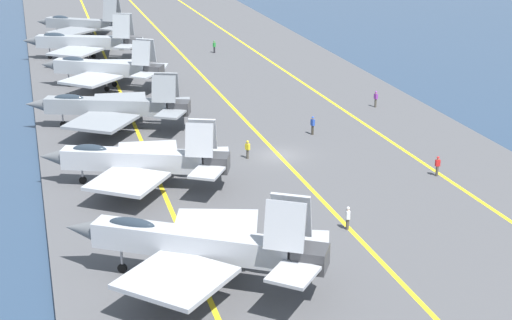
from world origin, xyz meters
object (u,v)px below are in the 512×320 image
(parked_jet_fifth, at_px, (111,107))
(crew_red_vest, at_px, (438,165))
(parked_jet_eighth, at_px, (83,24))
(parked_jet_fourth, at_px, (138,160))
(parked_jet_sixth, at_px, (104,68))
(crew_blue_vest, at_px, (313,125))
(parked_jet_third, at_px, (198,244))
(crew_purple_vest, at_px, (376,98))
(crew_yellow_vest, at_px, (248,149))
(parked_jet_seventh, at_px, (84,42))
(crew_green_vest, at_px, (214,46))
(crew_white_vest, at_px, (348,217))

(parked_jet_fifth, height_order, crew_red_vest, parked_jet_fifth)
(parked_jet_eighth, xyz_separation_m, crew_red_vest, (-67.76, -23.16, -1.31))
(parked_jet_fourth, xyz_separation_m, crew_red_vest, (-4.78, -24.14, -1.25))
(parked_jet_sixth, bearing_deg, parked_jet_fifth, 176.44)
(parked_jet_fifth, distance_m, crew_blue_vest, 19.81)
(crew_blue_vest, bearing_deg, parked_jet_third, 146.53)
(crew_purple_vest, bearing_deg, parked_jet_third, 140.64)
(parked_jet_third, distance_m, crew_yellow_vest, 22.80)
(parked_jet_fourth, bearing_deg, parked_jet_third, -176.27)
(parked_jet_fifth, xyz_separation_m, crew_blue_vest, (-7.49, -18.30, -1.23))
(parked_jet_seventh, height_order, crew_green_vest, parked_jet_seventh)
(parked_jet_sixth, xyz_separation_m, crew_blue_vest, (-23.26, -17.32, -1.43))
(parked_jet_sixth, distance_m, crew_red_vest, 43.48)
(crew_green_vest, relative_size, crew_purple_vest, 0.99)
(parked_jet_eighth, xyz_separation_m, crew_green_vest, (-15.56, -16.74, -1.29))
(parked_jet_fourth, distance_m, parked_jet_sixth, 31.84)
(parked_jet_sixth, height_order, crew_green_vest, parked_jet_sixth)
(crew_yellow_vest, bearing_deg, parked_jet_sixth, 18.60)
(parked_jet_sixth, height_order, crew_yellow_vest, parked_jet_sixth)
(crew_blue_vest, distance_m, crew_purple_vest, 12.11)
(parked_jet_fifth, distance_m, crew_yellow_vest, 16.15)
(parked_jet_eighth, height_order, crew_yellow_vest, parked_jet_eighth)
(parked_jet_fourth, bearing_deg, parked_jet_fifth, 0.87)
(crew_red_vest, bearing_deg, parked_jet_third, 118.06)
(crew_red_vest, bearing_deg, parked_jet_fourth, 78.79)
(crew_green_vest, height_order, crew_red_vest, crew_green_vest)
(crew_green_vest, relative_size, crew_blue_vest, 0.97)
(parked_jet_eighth, xyz_separation_m, crew_blue_vest, (-54.40, -17.08, -1.26))
(parked_jet_third, distance_m, crew_white_vest, 12.77)
(parked_jet_seventh, relative_size, crew_purple_vest, 9.17)
(parked_jet_fifth, bearing_deg, parked_jet_fourth, -179.13)
(crew_purple_vest, distance_m, crew_red_vest, 20.75)
(crew_purple_vest, bearing_deg, parked_jet_fifth, 89.09)
(parked_jet_fourth, bearing_deg, parked_jet_eighth, -0.89)
(crew_green_vest, bearing_deg, crew_red_vest, -172.98)
(parked_jet_eighth, bearing_deg, parked_jet_seventh, 175.75)
(parked_jet_fifth, height_order, crew_purple_vest, parked_jet_fifth)
(parked_jet_third, bearing_deg, crew_white_vest, -68.55)
(parked_jet_third, distance_m, parked_jet_eighth, 80.03)
(crew_purple_vest, bearing_deg, crew_yellow_vest, 123.68)
(parked_jet_fourth, bearing_deg, crew_white_vest, -133.95)
(parked_jet_sixth, xyz_separation_m, crew_white_vest, (-44.26, -12.15, -1.48))
(crew_red_vest, bearing_deg, parked_jet_seventh, 24.66)
(parked_jet_fourth, relative_size, crew_green_vest, 8.78)
(crew_green_vest, relative_size, crew_white_vest, 1.01)
(crew_blue_vest, bearing_deg, crew_white_vest, 166.18)
(crew_green_vest, distance_m, crew_red_vest, 52.59)
(parked_jet_third, relative_size, crew_white_vest, 9.25)
(parked_jet_eighth, relative_size, crew_green_vest, 8.29)
(parked_jet_seventh, relative_size, crew_white_vest, 9.40)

